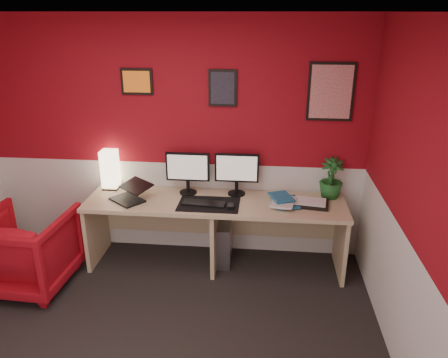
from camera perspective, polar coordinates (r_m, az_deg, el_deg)
ceiling at (r=2.68m, az=-16.56°, el=20.44°), size 4.00×3.50×0.01m
wall_back at (r=4.53m, az=-6.91°, el=5.13°), size 4.00×0.01×2.50m
wall_right at (r=2.98m, az=25.45°, el=-5.78°), size 0.01×3.50×2.50m
wainscot_back at (r=4.79m, az=-6.53°, el=-3.53°), size 4.00×0.01×1.00m
wainscot_right at (r=3.36m, az=23.28°, el=-17.27°), size 0.01×3.50×1.00m
desk at (r=4.48m, az=-1.14°, el=-7.21°), size 2.60×0.65×0.73m
shoji_lamp at (r=4.71m, az=-14.82°, el=1.10°), size 0.16×0.16×0.40m
laptop at (r=4.39m, az=-12.77°, el=-1.50°), size 0.40×0.39×0.22m
monitor_left at (r=4.41m, az=-4.87°, el=1.61°), size 0.45×0.06×0.58m
monitor_right at (r=4.37m, az=1.69°, el=1.48°), size 0.45×0.06×0.58m
desk_mat at (r=4.24m, az=-2.02°, el=-3.35°), size 0.60×0.38×0.01m
keyboard at (r=4.24m, az=-2.69°, el=-3.22°), size 0.43×0.18×0.02m
mouse at (r=4.16m, az=0.87°, el=-3.60°), size 0.07×0.11×0.03m
book_bottom at (r=4.27m, az=6.64°, el=-3.12°), size 0.28×0.34×0.03m
book_middle at (r=4.26m, az=6.42°, el=-2.85°), size 0.28×0.34×0.02m
book_top at (r=4.25m, az=6.36°, el=-2.56°), size 0.28×0.32×0.02m
zen_tray at (r=4.31m, az=11.31°, el=-3.18°), size 0.38×0.30×0.03m
potted_plant at (r=4.46m, az=14.01°, el=0.09°), size 0.23×0.23×0.41m
pc_tower at (r=4.63m, az=-0.31°, el=-8.18°), size 0.21×0.45×0.45m
armchair at (r=4.58m, az=-24.62°, el=-8.47°), size 0.84×0.87×0.75m
art_left at (r=4.47m, az=-11.45°, el=12.52°), size 0.32×0.02×0.26m
art_center at (r=4.31m, az=-0.17°, el=11.94°), size 0.28×0.02×0.36m
art_right at (r=4.34m, az=13.95°, el=11.12°), size 0.44×0.02×0.56m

